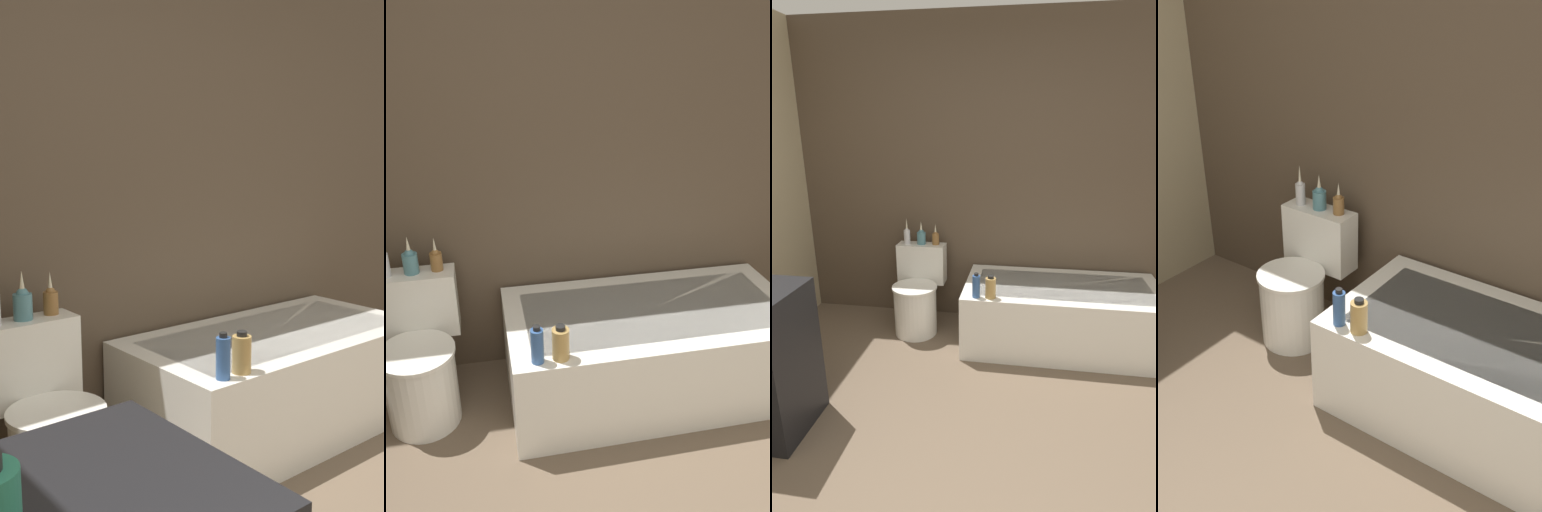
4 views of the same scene
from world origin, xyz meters
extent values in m
cube|color=brown|center=(0.00, 2.31, 1.30)|extent=(6.40, 0.06, 2.60)
cube|color=white|center=(0.70, 1.87, 0.26)|extent=(1.55, 0.79, 0.52)
cube|color=#B7BCC6|center=(0.70, 1.87, 0.51)|extent=(1.35, 0.59, 0.01)
cylinder|color=white|center=(-0.52, 1.85, 0.21)|extent=(0.36, 0.36, 0.42)
cylinder|color=white|center=(-0.52, 1.85, 0.43)|extent=(0.38, 0.38, 0.02)
cube|color=white|center=(-0.52, 2.12, 0.56)|extent=(0.42, 0.17, 0.35)
cylinder|color=silver|center=(-0.65, 2.11, 0.79)|extent=(0.06, 0.06, 0.12)
sphere|color=silver|center=(-0.65, 2.11, 0.86)|extent=(0.04, 0.04, 0.04)
cone|color=beige|center=(-0.65, 2.11, 0.91)|extent=(0.02, 0.02, 0.11)
cylinder|color=teal|center=(-0.52, 2.13, 0.79)|extent=(0.08, 0.08, 0.11)
sphere|color=teal|center=(-0.52, 2.13, 0.84)|extent=(0.05, 0.05, 0.05)
cone|color=beige|center=(-0.52, 2.13, 0.89)|extent=(0.03, 0.03, 0.10)
cylinder|color=olive|center=(-0.39, 2.13, 0.78)|extent=(0.06, 0.06, 0.10)
sphere|color=olive|center=(-0.39, 2.13, 0.83)|extent=(0.04, 0.04, 0.04)
cone|color=beige|center=(-0.39, 2.13, 0.87)|extent=(0.02, 0.02, 0.09)
cylinder|color=#335999|center=(0.05, 1.54, 0.60)|extent=(0.06, 0.06, 0.17)
cylinder|color=black|center=(0.05, 1.54, 0.70)|extent=(0.03, 0.03, 0.02)
cylinder|color=tan|center=(0.15, 1.55, 0.59)|extent=(0.08, 0.08, 0.15)
cylinder|color=black|center=(0.15, 1.55, 0.68)|extent=(0.04, 0.04, 0.02)
camera|label=1|loc=(-1.47, -0.13, 1.38)|focal=42.00mm
camera|label=2|loc=(-0.15, -0.28, 1.92)|focal=35.00mm
camera|label=3|loc=(0.39, -1.17, 1.75)|focal=28.00mm
camera|label=4|loc=(1.41, -0.27, 2.14)|focal=42.00mm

